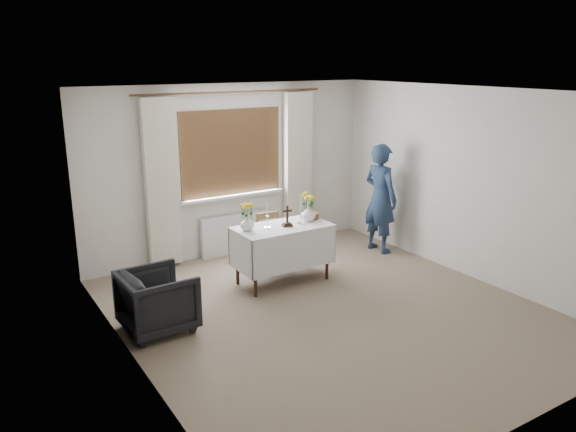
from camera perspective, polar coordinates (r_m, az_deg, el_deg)
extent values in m
plane|color=#886F5E|center=(6.62, 4.35, -9.68)|extent=(5.00, 5.00, 0.00)
cube|color=silver|center=(7.31, -0.54, -3.89)|extent=(1.24, 0.64, 0.76)
imported|color=black|center=(6.22, -13.10, -8.39)|extent=(0.76, 0.74, 0.67)
imported|color=navy|center=(8.49, 9.36, 1.80)|extent=(0.45, 0.63, 1.64)
cube|color=silver|center=(8.44, -5.37, -1.81)|extent=(1.10, 0.10, 0.60)
imported|color=silver|center=(6.99, -4.17, -0.75)|extent=(0.19, 0.19, 0.18)
imported|color=silver|center=(7.38, 2.07, 0.24)|extent=(0.24, 0.24, 0.20)
cylinder|color=brown|center=(7.51, 2.35, 0.04)|extent=(0.24, 0.24, 0.08)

